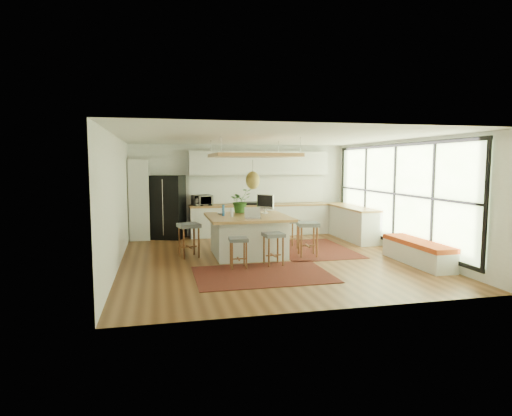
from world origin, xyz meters
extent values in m
plane|color=#502D16|center=(0.00, 0.00, 0.00)|extent=(7.00, 7.00, 0.00)
plane|color=white|center=(0.00, 0.00, 2.70)|extent=(7.00, 7.00, 0.00)
plane|color=silver|center=(0.00, 3.50, 1.35)|extent=(6.50, 0.00, 6.50)
plane|color=silver|center=(0.00, -3.50, 1.35)|extent=(6.50, 0.00, 6.50)
plane|color=silver|center=(-3.25, 0.00, 1.35)|extent=(0.00, 7.00, 7.00)
plane|color=silver|center=(3.25, 0.00, 1.35)|extent=(0.00, 7.00, 7.00)
cube|color=beige|center=(-2.95, 3.18, 1.12)|extent=(0.55, 0.60, 2.25)
cube|color=beige|center=(0.55, 3.18, 0.44)|extent=(4.20, 0.60, 0.88)
cube|color=olive|center=(0.55, 3.18, 0.90)|extent=(4.24, 0.64, 0.05)
cube|color=white|center=(0.55, 3.48, 1.35)|extent=(4.20, 0.02, 0.80)
cube|color=beige|center=(0.55, 3.32, 2.15)|extent=(4.20, 0.34, 0.70)
cube|color=beige|center=(2.93, 2.00, 0.44)|extent=(0.60, 2.50, 0.88)
cube|color=olive|center=(2.93, 2.00, 0.90)|extent=(0.64, 2.54, 0.05)
cube|color=black|center=(-0.49, -1.34, 0.01)|extent=(2.60, 1.80, 0.01)
cube|color=black|center=(1.30, 0.77, 0.01)|extent=(1.80, 2.60, 0.01)
imported|color=#A5A5AA|center=(-1.19, 3.17, 1.11)|extent=(0.61, 0.42, 0.37)
imported|color=#1E4C19|center=(-0.46, 1.11, 1.16)|extent=(0.74, 0.77, 0.46)
imported|color=white|center=(-0.97, 0.78, 0.96)|extent=(0.25, 0.25, 0.05)
cylinder|color=#2C6AB1|center=(-0.96, 0.56, 1.03)|extent=(0.07, 0.07, 0.19)
cylinder|color=silver|center=(-0.81, 0.31, 1.03)|extent=(0.07, 0.07, 0.19)
camera|label=1|loc=(-2.41, -9.14, 2.13)|focal=29.88mm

